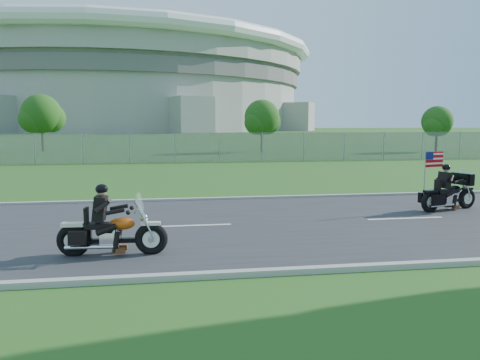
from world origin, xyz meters
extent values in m
plane|color=#1F4616|center=(0.00, 0.00, 0.00)|extent=(420.00, 420.00, 0.00)
cube|color=#28282B|center=(0.00, 0.00, 0.02)|extent=(120.00, 8.00, 0.04)
cube|color=#9E9B93|center=(0.00, 4.05, 0.05)|extent=(120.00, 0.18, 0.12)
cube|color=#9E9B93|center=(0.00, -4.05, 0.05)|extent=(120.00, 0.18, 0.12)
cube|color=gray|center=(-5.00, 20.00, 1.00)|extent=(60.00, 0.03, 2.00)
cylinder|color=#A3A099|center=(-20.00, 170.00, 10.00)|extent=(130.00, 130.00, 20.00)
cylinder|color=#605E5B|center=(-20.00, 170.00, 17.00)|extent=(132.00, 132.00, 4.00)
cylinder|color=#A3A099|center=(-20.00, 170.00, 23.00)|extent=(134.00, 134.00, 6.00)
torus|color=white|center=(-20.00, 170.00, 27.00)|extent=(140.40, 140.40, 4.40)
cylinder|color=#382316|center=(6.00, 30.00, 1.26)|extent=(0.22, 0.22, 2.52)
sphere|color=#274512|center=(6.00, 30.00, 3.15)|extent=(3.20, 3.20, 3.20)
sphere|color=#274512|center=(6.64, 30.48, 2.79)|extent=(2.40, 2.40, 2.40)
sphere|color=#274512|center=(5.44, 29.60, 2.70)|extent=(2.24, 2.24, 2.24)
cylinder|color=#382316|center=(-14.00, 34.00, 1.40)|extent=(0.22, 0.22, 2.80)
sphere|color=#274512|center=(-14.00, 34.00, 3.50)|extent=(3.60, 3.60, 3.60)
sphere|color=#274512|center=(-13.28, 34.54, 3.10)|extent=(2.70, 2.70, 2.70)
sphere|color=#274512|center=(-14.63, 33.55, 3.00)|extent=(2.52, 2.52, 2.52)
cylinder|color=#382316|center=(22.00, 28.00, 1.12)|extent=(0.22, 0.22, 2.24)
sphere|color=#274512|center=(22.00, 28.00, 2.80)|extent=(2.80, 2.80, 2.80)
sphere|color=#274512|center=(22.56, 28.42, 2.48)|extent=(2.10, 2.10, 2.10)
sphere|color=#274512|center=(21.51, 27.65, 2.40)|extent=(1.96, 1.96, 1.96)
torus|color=black|center=(-2.86, -2.47, 0.35)|extent=(0.68, 0.21, 0.67)
torus|color=black|center=(-4.40, -2.37, 0.35)|extent=(0.68, 0.21, 0.67)
ellipsoid|color=#C54C0E|center=(-3.43, -2.44, 0.67)|extent=(0.52, 0.32, 0.25)
cube|color=black|center=(-3.90, -2.41, 0.64)|extent=(0.51, 0.30, 0.11)
cube|color=black|center=(-3.86, -2.41, 0.99)|extent=(0.24, 0.38, 0.50)
sphere|color=black|center=(-3.81, -2.41, 1.38)|extent=(0.26, 0.26, 0.24)
cube|color=silver|center=(-3.07, -2.46, 1.11)|extent=(0.06, 0.42, 0.36)
torus|color=black|center=(6.67, 1.19, 0.34)|extent=(0.67, 0.32, 0.66)
torus|color=black|center=(5.21, 0.81, 0.34)|extent=(0.67, 0.32, 0.66)
ellipsoid|color=black|center=(6.13, 1.05, 0.66)|extent=(0.55, 0.40, 0.25)
cube|color=black|center=(5.68, 0.93, 0.62)|extent=(0.54, 0.38, 0.11)
cube|color=black|center=(5.72, 0.94, 0.97)|extent=(0.30, 0.40, 0.49)
sphere|color=black|center=(5.77, 0.95, 1.35)|extent=(0.29, 0.29, 0.24)
cube|color=black|center=(6.45, 1.14, 0.97)|extent=(0.37, 0.73, 0.35)
cube|color=#B70C11|center=(5.42, 1.05, 1.59)|extent=(0.69, 0.20, 0.46)
camera|label=1|loc=(-2.50, -11.90, 2.69)|focal=35.00mm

